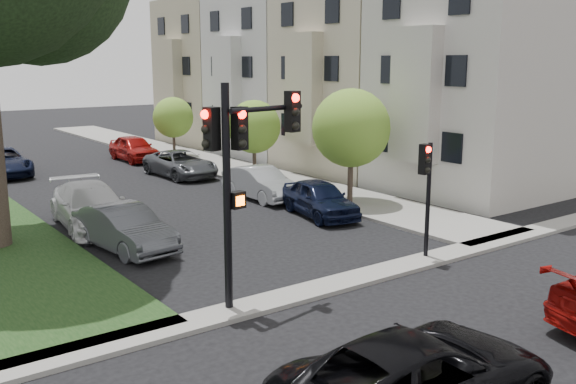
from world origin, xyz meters
TOP-DOWN VIEW (x-y plane):
  - ground at (0.00, 0.00)m, footprint 140.00×140.00m
  - sidewalk_right at (6.75, 24.00)m, footprint 3.50×44.00m
  - sidewalk_cross at (0.00, 2.00)m, footprint 60.00×1.00m
  - house_a at (12.45, 8.00)m, footprint 7.70×7.55m
  - house_b at (12.45, 15.50)m, footprint 7.70×7.55m
  - house_c at (12.45, 23.00)m, footprint 7.70×7.55m
  - house_d at (12.45, 30.50)m, footprint 7.70×7.55m
  - small_tree_a at (6.20, 9.12)m, footprint 3.21×3.21m
  - small_tree_b at (6.20, 16.33)m, footprint 2.65×2.65m
  - small_tree_c at (6.20, 25.31)m, footprint 2.47×2.47m
  - traffic_signal_main at (-3.37, 2.24)m, footprint 2.66×0.70m
  - traffic_signal_secondary at (2.99, 2.19)m, footprint 0.47×0.38m
  - car_cross_near at (-3.58, -3.62)m, footprint 5.31×2.56m
  - car_parked_0 at (3.93, 8.31)m, footprint 2.45×4.41m
  - car_parked_1 at (3.85, 12.27)m, footprint 1.49×4.23m
  - car_parked_2 at (3.53, 19.18)m, footprint 2.42×4.91m
  - car_parked_3 at (3.70, 25.53)m, footprint 1.82×4.47m
  - car_parked_5 at (-3.85, 8.50)m, footprint 2.04×4.49m
  - car_parked_6 at (-3.71, 11.91)m, footprint 2.74×5.56m
  - car_parked_8 at (-3.81, 24.94)m, footprint 2.62×5.28m

SIDE VIEW (x-z plane):
  - ground at x=0.00m, z-range 0.00..0.00m
  - sidewalk_right at x=6.75m, z-range 0.00..0.12m
  - sidewalk_cross at x=0.00m, z-range 0.00..0.12m
  - car_parked_2 at x=3.53m, z-range 0.00..1.34m
  - car_parked_1 at x=3.85m, z-range 0.00..1.39m
  - car_parked_0 at x=3.93m, z-range 0.00..1.42m
  - car_parked_5 at x=-3.85m, z-range 0.00..1.43m
  - car_parked_8 at x=-3.81m, z-range 0.00..1.44m
  - car_cross_near at x=-3.58m, z-range 0.00..1.46m
  - car_parked_3 at x=3.70m, z-range 0.00..1.52m
  - car_parked_6 at x=-3.71m, z-range 0.00..1.56m
  - small_tree_c at x=6.20m, z-range 0.61..4.31m
  - traffic_signal_secondary at x=2.99m, z-range 0.70..4.26m
  - small_tree_b at x=6.20m, z-range 0.66..4.64m
  - small_tree_a at x=6.20m, z-range 0.79..5.60m
  - traffic_signal_main at x=-3.37m, z-range 1.03..6.47m
  - house_a at x=12.45m, z-range -1.05..14.92m
  - house_b at x=12.45m, z-range -1.05..14.92m
  - house_c at x=12.45m, z-range -1.05..14.92m
  - house_d at x=12.45m, z-range -1.05..14.92m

